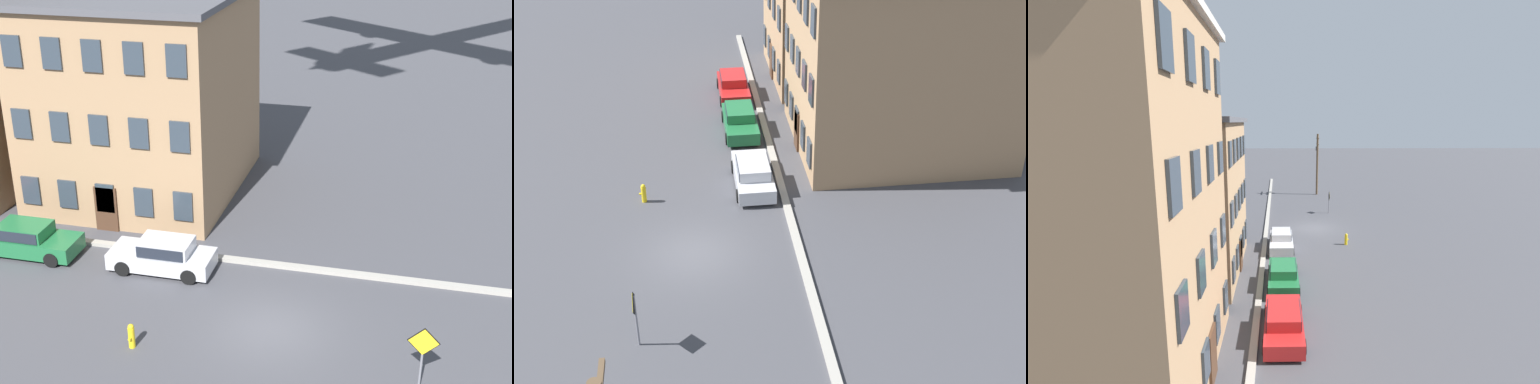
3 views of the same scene
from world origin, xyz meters
The scene contains 10 objects.
ground_plane centered at (0.00, 0.00, 0.00)m, with size 200.00×200.00×0.00m, color #424247.
kerb_strip centered at (0.00, 4.50, 0.08)m, with size 56.00×0.36×0.16m, color #9E998E.
apartment_corner centered at (-19.60, 11.21, 6.94)m, with size 9.69×10.94×13.86m.
apartment_midblock centered at (-9.17, 11.42, 5.16)m, with size 9.98×11.37×10.29m.
car_red centered at (-16.71, 3.13, 0.75)m, with size 4.40×1.92×1.43m.
car_green centered at (-11.60, 3.07, 0.75)m, with size 4.40×1.92×1.43m.
car_silver centered at (-5.32, 3.13, 0.75)m, with size 4.40×1.92×1.43m.
caution_sign centered at (5.44, -2.26, 1.64)m, with size 1.04×0.08×2.45m.
utility_pole centered at (15.53, -2.04, 4.73)m, with size 2.40×0.44×8.40m.
fire_hydrant centered at (-4.54, -2.25, 0.48)m, with size 0.24×0.34×0.96m.
Camera 3 is at (-31.40, 3.38, 10.03)m, focal length 24.00 mm.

